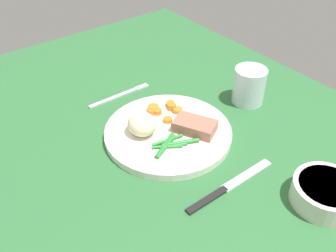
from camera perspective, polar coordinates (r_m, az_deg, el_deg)
The scene contains 10 objects.
dining_table at distance 79.14cm, azimuth -0.01°, elevation -2.70°, with size 120.00×90.00×2.00cm.
dinner_plate at distance 79.10cm, azimuth 0.00°, elevation -1.03°, with size 26.79×26.79×1.60cm, color white.
meat_portion at distance 77.80cm, azimuth 4.09°, elevation -0.01°, with size 8.56×5.08×2.44cm, color #A86B56.
mashed_potatoes at distance 76.57cm, azimuth -3.96°, elevation 0.28°, with size 6.34×5.89×4.55cm, color beige.
carrot_slices at distance 83.44cm, azimuth -0.74°, elevation 2.50°, with size 7.36×6.98×1.29cm.
green_beans at distance 74.42cm, azimuth 0.33°, elevation -2.79°, with size 5.64×10.36×0.90cm.
fork at distance 92.44cm, azimuth -7.43°, elevation 4.61°, with size 1.44×16.60×0.40cm.
knife at distance 69.57cm, azimuth 9.19°, elevation -9.11°, with size 1.70×20.50×0.64cm.
water_glass at distance 89.96cm, azimuth 12.24°, elevation 5.66°, with size 7.45×7.45×8.61cm.
salad_bowl at distance 70.36cm, azimuth 22.87°, elevation -9.26°, with size 11.56×11.56×4.11cm.
Camera 1 is at (47.59, -36.44, 52.68)cm, focal length 40.07 mm.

